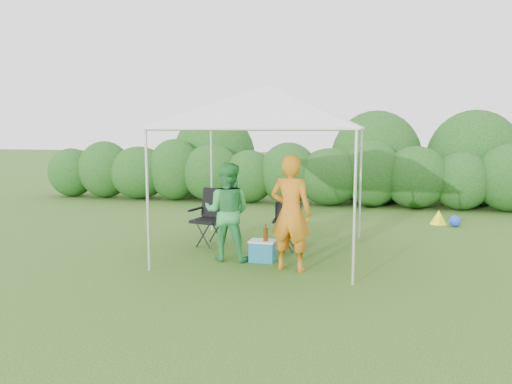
% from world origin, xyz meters
% --- Properties ---
extents(ground, '(70.00, 70.00, 0.00)m').
position_xyz_m(ground, '(0.00, 0.00, 0.00)').
color(ground, '#3C641F').
extents(hedge, '(16.28, 1.53, 1.80)m').
position_xyz_m(hedge, '(0.10, 6.00, 0.83)').
color(hedge, '#23551B').
rests_on(hedge, ground).
extents(canopy, '(3.10, 3.10, 2.83)m').
position_xyz_m(canopy, '(0.00, 0.50, 2.46)').
color(canopy, silver).
rests_on(canopy, ground).
extents(chair_right, '(0.54, 0.50, 0.82)m').
position_xyz_m(chair_right, '(0.30, 0.78, 0.46)').
color(chair_right, black).
rests_on(chair_right, ground).
extents(chair_left, '(0.72, 0.67, 1.02)m').
position_xyz_m(chair_left, '(-1.11, 0.85, 0.58)').
color(chair_left, black).
rests_on(chair_left, ground).
extents(man, '(0.70, 0.52, 1.74)m').
position_xyz_m(man, '(0.56, -0.50, 0.87)').
color(man, orange).
rests_on(man, ground).
extents(woman, '(0.77, 0.61, 1.58)m').
position_xyz_m(woman, '(-0.53, -0.13, 0.79)').
color(woman, green).
rests_on(woman, ground).
extents(cooler, '(0.41, 0.31, 0.34)m').
position_xyz_m(cooler, '(0.04, -0.10, 0.17)').
color(cooler, teal).
rests_on(cooler, ground).
extents(bottle, '(0.07, 0.07, 0.28)m').
position_xyz_m(bottle, '(0.10, -0.14, 0.48)').
color(bottle, '#592D0C').
rests_on(bottle, cooler).
extents(lawn_toy, '(0.62, 0.52, 0.31)m').
position_xyz_m(lawn_toy, '(3.26, 3.76, 0.15)').
color(lawn_toy, '#FFF81A').
rests_on(lawn_toy, ground).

